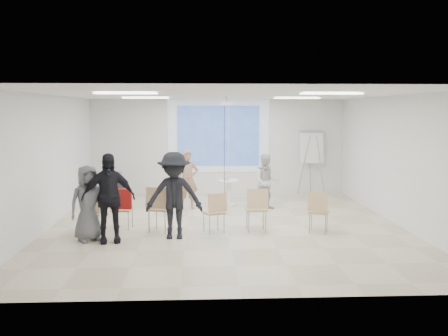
{
  "coord_description": "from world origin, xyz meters",
  "views": [
    {
      "loc": [
        -0.58,
        -11.26,
        2.64
      ],
      "look_at": [
        0.0,
        0.8,
        1.25
      ],
      "focal_mm": 40.0,
      "sensor_mm": 36.0,
      "label": 1
    }
  ],
  "objects_px": {
    "av_cart": "(115,187)",
    "audience_mid": "(174,190)",
    "chair_left_inner": "(159,205)",
    "audience_left": "(108,191)",
    "player_right": "(267,179)",
    "pedestal_table": "(229,191)",
    "flipchart_easel": "(312,147)",
    "chair_left_mid": "(122,207)",
    "chair_center": "(215,210)",
    "chair_right_inner": "(257,206)",
    "audience_outer": "(88,199)",
    "player_left": "(188,176)",
    "chair_far_left": "(90,212)",
    "chair_right_far": "(318,209)",
    "laptop": "(161,207)"
  },
  "relations": [
    {
      "from": "player_right",
      "to": "chair_right_inner",
      "type": "xyz_separation_m",
      "value": [
        -0.56,
        -2.56,
        -0.25
      ]
    },
    {
      "from": "pedestal_table",
      "to": "flipchart_easel",
      "type": "xyz_separation_m",
      "value": [
        2.72,
        1.78,
        1.08
      ]
    },
    {
      "from": "pedestal_table",
      "to": "chair_left_mid",
      "type": "height_order",
      "value": "chair_left_mid"
    },
    {
      "from": "chair_right_inner",
      "to": "pedestal_table",
      "type": "bearing_deg",
      "value": 97.28
    },
    {
      "from": "pedestal_table",
      "to": "laptop",
      "type": "bearing_deg",
      "value": -119.81
    },
    {
      "from": "laptop",
      "to": "chair_right_inner",
      "type": "bearing_deg",
      "value": -164.73
    },
    {
      "from": "chair_far_left",
      "to": "chair_right_inner",
      "type": "height_order",
      "value": "chair_right_inner"
    },
    {
      "from": "pedestal_table",
      "to": "chair_left_mid",
      "type": "bearing_deg",
      "value": -132.93
    },
    {
      "from": "chair_right_far",
      "to": "chair_left_inner",
      "type": "bearing_deg",
      "value": -164.22
    },
    {
      "from": "chair_far_left",
      "to": "chair_center",
      "type": "distance_m",
      "value": 2.68
    },
    {
      "from": "chair_left_inner",
      "to": "audience_mid",
      "type": "height_order",
      "value": "audience_mid"
    },
    {
      "from": "chair_center",
      "to": "audience_outer",
      "type": "height_order",
      "value": "audience_outer"
    },
    {
      "from": "chair_left_mid",
      "to": "chair_right_inner",
      "type": "xyz_separation_m",
      "value": [
        2.97,
        -0.35,
        0.06
      ]
    },
    {
      "from": "pedestal_table",
      "to": "audience_mid",
      "type": "xyz_separation_m",
      "value": [
        -1.33,
        -3.54,
        0.61
      ]
    },
    {
      "from": "audience_outer",
      "to": "player_right",
      "type": "bearing_deg",
      "value": 5.21
    },
    {
      "from": "chair_left_inner",
      "to": "laptop",
      "type": "distance_m",
      "value": 0.12
    },
    {
      "from": "chair_left_inner",
      "to": "chair_center",
      "type": "distance_m",
      "value": 1.24
    },
    {
      "from": "av_cart",
      "to": "audience_mid",
      "type": "bearing_deg",
      "value": -69.08
    },
    {
      "from": "chair_center",
      "to": "flipchart_easel",
      "type": "xyz_separation_m",
      "value": [
        3.19,
        4.95,
        0.97
      ]
    },
    {
      "from": "chair_center",
      "to": "audience_left",
      "type": "xyz_separation_m",
      "value": [
        -2.16,
        -0.6,
        0.51
      ]
    },
    {
      "from": "chair_center",
      "to": "chair_right_inner",
      "type": "bearing_deg",
      "value": -15.56
    },
    {
      "from": "pedestal_table",
      "to": "audience_mid",
      "type": "distance_m",
      "value": 3.83
    },
    {
      "from": "chair_right_far",
      "to": "laptop",
      "type": "relative_size",
      "value": 2.46
    },
    {
      "from": "audience_outer",
      "to": "av_cart",
      "type": "distance_m",
      "value": 4.84
    },
    {
      "from": "player_right",
      "to": "audience_outer",
      "type": "xyz_separation_m",
      "value": [
        -4.06,
        -3.12,
        0.05
      ]
    },
    {
      "from": "chair_left_inner",
      "to": "chair_center",
      "type": "xyz_separation_m",
      "value": [
        1.22,
        -0.17,
        -0.07
      ]
    },
    {
      "from": "av_cart",
      "to": "chair_center",
      "type": "bearing_deg",
      "value": -58.72
    },
    {
      "from": "player_right",
      "to": "chair_left_mid",
      "type": "bearing_deg",
      "value": -150.78
    },
    {
      "from": "player_right",
      "to": "av_cart",
      "type": "relative_size",
      "value": 2.01
    },
    {
      "from": "audience_outer",
      "to": "av_cart",
      "type": "relative_size",
      "value": 2.12
    },
    {
      "from": "flipchart_easel",
      "to": "player_left",
      "type": "bearing_deg",
      "value": -150.09
    },
    {
      "from": "player_right",
      "to": "audience_left",
      "type": "bearing_deg",
      "value": -140.93
    },
    {
      "from": "chair_right_inner",
      "to": "chair_right_far",
      "type": "bearing_deg",
      "value": -8.28
    },
    {
      "from": "pedestal_table",
      "to": "chair_center",
      "type": "height_order",
      "value": "chair_center"
    },
    {
      "from": "player_right",
      "to": "chair_center",
      "type": "distance_m",
      "value": 3.05
    },
    {
      "from": "audience_outer",
      "to": "flipchart_easel",
      "type": "xyz_separation_m",
      "value": [
        5.79,
        5.41,
        0.63
      ]
    },
    {
      "from": "chair_left_inner",
      "to": "flipchart_easel",
      "type": "height_order",
      "value": "flipchart_easel"
    },
    {
      "from": "audience_outer",
      "to": "laptop",
      "type": "bearing_deg",
      "value": -4.72
    },
    {
      "from": "chair_right_inner",
      "to": "flipchart_easel",
      "type": "xyz_separation_m",
      "value": [
        2.28,
        4.85,
        0.92
      ]
    },
    {
      "from": "player_left",
      "to": "laptop",
      "type": "relative_size",
      "value": 4.88
    },
    {
      "from": "player_left",
      "to": "chair_far_left",
      "type": "bearing_deg",
      "value": -136.38
    },
    {
      "from": "chair_left_mid",
      "to": "audience_mid",
      "type": "height_order",
      "value": "audience_mid"
    },
    {
      "from": "pedestal_table",
      "to": "av_cart",
      "type": "distance_m",
      "value": 3.53
    },
    {
      "from": "chair_far_left",
      "to": "chair_right_far",
      "type": "relative_size",
      "value": 0.92
    },
    {
      "from": "chair_left_inner",
      "to": "audience_left",
      "type": "height_order",
      "value": "audience_left"
    },
    {
      "from": "av_cart",
      "to": "audience_outer",
      "type": "bearing_deg",
      "value": -88.96
    },
    {
      "from": "player_right",
      "to": "chair_far_left",
      "type": "relative_size",
      "value": 1.95
    },
    {
      "from": "audience_mid",
      "to": "chair_far_left",
      "type": "bearing_deg",
      "value": 167.11
    },
    {
      "from": "player_left",
      "to": "audience_left",
      "type": "height_order",
      "value": "audience_left"
    },
    {
      "from": "chair_right_inner",
      "to": "chair_right_far",
      "type": "xyz_separation_m",
      "value": [
        1.32,
        -0.17,
        -0.04
      ]
    }
  ]
}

